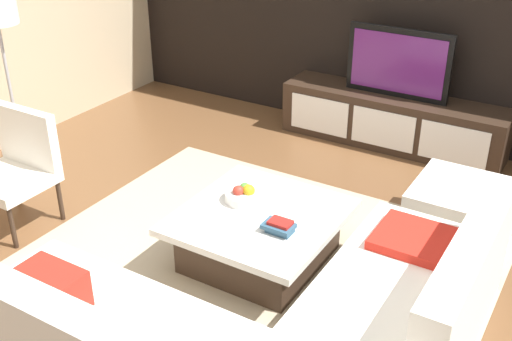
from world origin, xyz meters
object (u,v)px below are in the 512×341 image
object	(u,v)px
book_stack	(279,227)
coffee_table	(260,236)
ottoman	(461,212)
media_console	(392,121)
fruit_bowl	(245,195)
accent_chair_near	(17,162)
television	(398,63)

from	to	relation	value
book_stack	coffee_table	bearing A→B (deg)	150.39
ottoman	book_stack	distance (m)	1.48
media_console	fruit_bowl	size ratio (longest dim) A/B	7.60
media_console	accent_chair_near	xyz separation A→B (m)	(-1.94, -2.75, 0.24)
coffee_table	book_stack	distance (m)	0.34
media_console	accent_chair_near	distance (m)	3.37
coffee_table	accent_chair_near	xyz separation A→B (m)	(-1.84, -0.45, 0.29)
fruit_bowl	book_stack	xyz separation A→B (m)	(0.40, -0.22, -0.01)
ottoman	fruit_bowl	distance (m)	1.61
coffee_table	accent_chair_near	distance (m)	1.91
fruit_bowl	television	bearing A→B (deg)	82.73
television	fruit_bowl	size ratio (longest dim) A/B	3.47
book_stack	ottoman	bearing A→B (deg)	53.15
media_console	coffee_table	world-z (taller)	media_console
book_stack	fruit_bowl	bearing A→B (deg)	150.81
media_console	book_stack	bearing A→B (deg)	-87.14
media_console	ottoman	world-z (taller)	media_console
coffee_table	ottoman	distance (m)	1.52
media_console	book_stack	world-z (taller)	media_console
coffee_table	fruit_bowl	bearing A→B (deg)	151.32
coffee_table	ottoman	world-z (taller)	ottoman
coffee_table	ottoman	xyz separation A→B (m)	(1.10, 1.04, -0.00)
accent_chair_near	book_stack	distance (m)	2.08
media_console	accent_chair_near	bearing A→B (deg)	-125.19
television	media_console	bearing A→B (deg)	-90.00
fruit_bowl	coffee_table	bearing A→B (deg)	-28.68
television	ottoman	distance (m)	1.72
accent_chair_near	ottoman	xyz separation A→B (m)	(2.94, 1.50, -0.29)
accent_chair_near	ottoman	distance (m)	3.31
coffee_table	fruit_bowl	size ratio (longest dim) A/B	3.82
accent_chair_near	fruit_bowl	world-z (taller)	accent_chair_near
coffee_table	accent_chair_near	world-z (taller)	accent_chair_near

